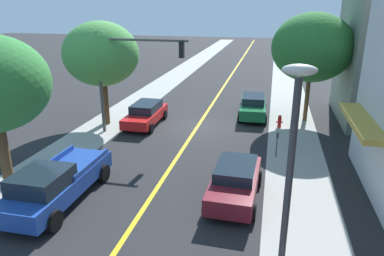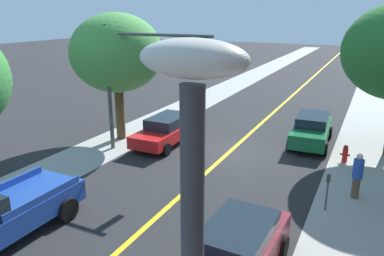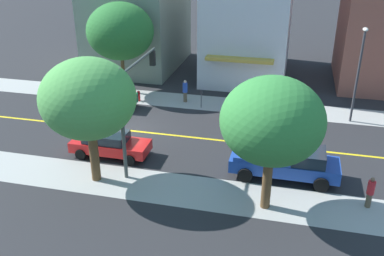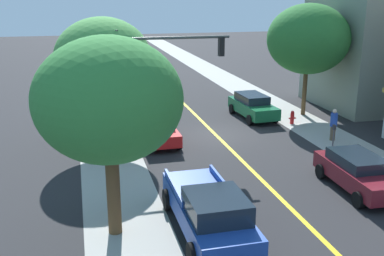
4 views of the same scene
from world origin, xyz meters
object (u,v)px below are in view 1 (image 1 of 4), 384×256
at_px(street_tree_left_near, 312,48).
at_px(parking_meter, 277,141).
at_px(blue_pickup_truck, 56,183).
at_px(red_sedan_right_curb, 146,114).
at_px(traffic_light_mast, 127,67).
at_px(pedestrian_blue_shirt, 293,133).
at_px(fire_hydrant, 280,121).
at_px(street_tree_left_far, 101,54).
at_px(maroon_sedan_left_curb, 235,181).
at_px(street_lamp, 289,179).
at_px(green_sedan_left_curb, 253,106).

relative_size(street_tree_left_near, parking_meter, 5.37).
bearing_deg(blue_pickup_truck, red_sedan_right_curb, 179.72).
xyz_separation_m(traffic_light_mast, pedestrian_blue_shirt, (-9.84, 0.33, -3.28)).
relative_size(fire_hydrant, pedestrian_blue_shirt, 0.47).
xyz_separation_m(street_tree_left_near, street_tree_left_far, (13.26, 3.69, -0.34)).
height_order(traffic_light_mast, maroon_sedan_left_curb, traffic_light_mast).
relative_size(fire_hydrant, street_lamp, 0.13).
bearing_deg(red_sedan_right_curb, fire_hydrant, 98.74).
bearing_deg(street_lamp, maroon_sedan_left_curb, -74.17).
xyz_separation_m(green_sedan_left_curb, pedestrian_blue_shirt, (-2.55, 5.56, 0.12)).
bearing_deg(parking_meter, maroon_sedan_left_curb, 70.39).
bearing_deg(blue_pickup_truck, pedestrian_blue_shirt, 130.91).
xyz_separation_m(street_tree_left_near, green_sedan_left_curb, (3.63, -0.05, -4.21)).
relative_size(red_sedan_right_curb, green_sedan_left_curb, 1.01).
distance_m(street_lamp, red_sedan_right_curb, 17.18).
height_order(street_tree_left_far, maroon_sedan_left_curb, street_tree_left_far).
distance_m(street_tree_left_near, maroon_sedan_left_curb, 12.98).
bearing_deg(traffic_light_mast, street_tree_left_far, 147.44).
bearing_deg(street_tree_left_near, traffic_light_mast, 25.43).
height_order(parking_meter, pedestrian_blue_shirt, pedestrian_blue_shirt).
xyz_separation_m(street_tree_left_far, maroon_sedan_left_curb, (-9.64, 8.04, -3.90)).
bearing_deg(traffic_light_mast, red_sedan_right_curb, 79.01).
relative_size(parking_meter, green_sedan_left_curb, 0.30).
bearing_deg(fire_hydrant, maroon_sedan_left_curb, 79.17).
bearing_deg(street_tree_left_far, fire_hydrant, -171.27).
height_order(street_tree_left_far, blue_pickup_truck, street_tree_left_far).
xyz_separation_m(traffic_light_mast, street_lamp, (-9.01, 12.60, -0.15)).
bearing_deg(parking_meter, street_tree_left_near, -105.49).
bearing_deg(blue_pickup_truck, street_tree_left_near, 142.46).
bearing_deg(red_sedan_right_curb, parking_meter, 66.57).
distance_m(street_lamp, pedestrian_blue_shirt, 12.69).
distance_m(maroon_sedan_left_curb, green_sedan_left_curb, 11.77).
bearing_deg(traffic_light_mast, fire_hydrant, 19.63).
bearing_deg(blue_pickup_truck, street_lamp, 65.33).
bearing_deg(street_lamp, green_sedan_left_curb, -84.49).
height_order(maroon_sedan_left_curb, green_sedan_left_curb, green_sedan_left_curb).
bearing_deg(parking_meter, green_sedan_left_curb, -76.52).
relative_size(traffic_light_mast, green_sedan_left_curb, 1.35).
xyz_separation_m(street_tree_left_far, street_lamp, (-11.36, 14.10, -0.62)).
bearing_deg(maroon_sedan_left_curb, parking_meter, 162.09).
relative_size(street_tree_left_far, blue_pickup_truck, 1.16).
xyz_separation_m(maroon_sedan_left_curb, pedestrian_blue_shirt, (-2.55, -6.20, 0.15)).
xyz_separation_m(red_sedan_right_curb, green_sedan_left_curb, (-6.92, -3.35, 0.04)).
bearing_deg(fire_hydrant, street_tree_left_near, -132.32).
height_order(street_tree_left_near, street_lamp, street_tree_left_near).
bearing_deg(traffic_light_mast, parking_meter, -11.39).
relative_size(street_tree_left_far, red_sedan_right_curb, 1.45).
relative_size(street_tree_left_near, green_sedan_left_curb, 1.58).
bearing_deg(green_sedan_left_curb, pedestrian_blue_shirt, 22.02).
bearing_deg(parking_meter, fire_hydrant, -92.15).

